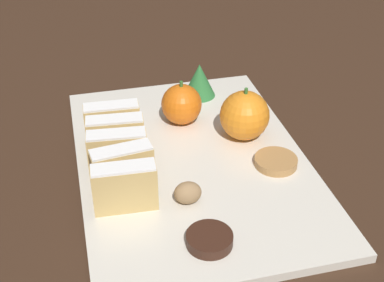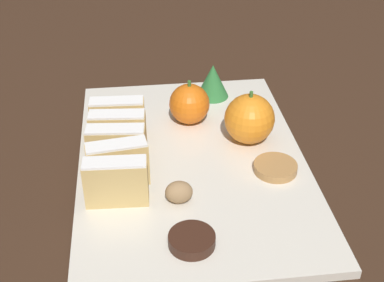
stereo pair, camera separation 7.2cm
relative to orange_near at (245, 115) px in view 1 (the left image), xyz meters
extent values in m
plane|color=#382316|center=(-0.09, -0.04, -0.05)|extent=(6.00, 6.00, 0.00)
cube|color=silver|center=(-0.09, -0.04, -0.04)|extent=(0.31, 0.45, 0.01)
cube|color=tan|center=(-0.19, -0.12, -0.01)|extent=(0.08, 0.03, 0.06)
cube|color=white|center=(-0.19, -0.12, 0.02)|extent=(0.08, 0.03, 0.00)
cube|color=tan|center=(-0.19, -0.08, -0.01)|extent=(0.08, 0.03, 0.06)
cube|color=white|center=(-0.19, -0.08, 0.02)|extent=(0.08, 0.03, 0.00)
cube|color=tan|center=(-0.19, -0.04, -0.01)|extent=(0.08, 0.03, 0.06)
cube|color=white|center=(-0.19, -0.04, 0.02)|extent=(0.08, 0.03, 0.00)
cube|color=tan|center=(-0.19, -0.01, -0.01)|extent=(0.08, 0.03, 0.06)
cube|color=white|center=(-0.19, -0.01, 0.02)|extent=(0.08, 0.03, 0.00)
cube|color=tan|center=(-0.19, 0.03, -0.01)|extent=(0.08, 0.03, 0.06)
cube|color=white|center=(-0.19, 0.03, 0.02)|extent=(0.08, 0.03, 0.00)
sphere|color=orange|center=(0.00, 0.00, 0.00)|extent=(0.07, 0.07, 0.07)
cylinder|color=#38702D|center=(0.00, 0.00, 0.04)|extent=(0.01, 0.01, 0.01)
sphere|color=orange|center=(-0.08, 0.06, -0.01)|extent=(0.06, 0.06, 0.06)
cylinder|color=#38702D|center=(-0.08, 0.06, 0.03)|extent=(0.01, 0.01, 0.01)
ellipsoid|color=#9E7A51|center=(-0.11, -0.12, -0.02)|extent=(0.03, 0.03, 0.03)
cylinder|color=#381E14|center=(-0.11, -0.20, -0.03)|extent=(0.05, 0.05, 0.01)
cylinder|color=#B27F47|center=(0.02, -0.08, -0.03)|extent=(0.06, 0.06, 0.01)
cone|color=#2D7538|center=(-0.03, 0.14, -0.01)|extent=(0.05, 0.05, 0.06)
camera|label=1|loc=(-0.23, -0.62, 0.40)|focal=50.00mm
camera|label=2|loc=(-0.16, -0.63, 0.40)|focal=50.00mm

